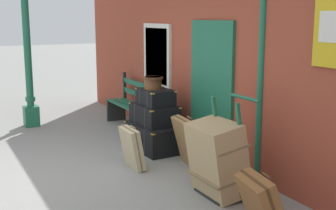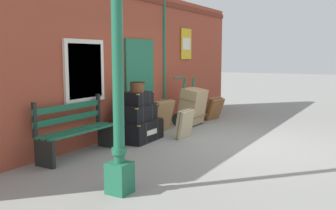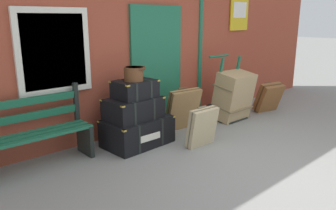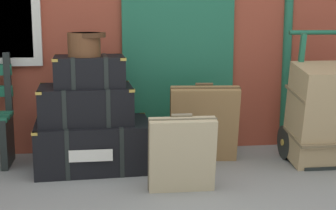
{
  "view_description": "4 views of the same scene",
  "coord_description": "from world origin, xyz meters",
  "px_view_note": "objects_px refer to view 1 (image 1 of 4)",
  "views": [
    {
      "loc": [
        5.82,
        -1.23,
        2.15
      ],
      "look_at": [
        -0.21,
        1.91,
        0.82
      ],
      "focal_mm": 48.33,
      "sensor_mm": 36.0,
      "label": 1
    },
    {
      "loc": [
        -6.96,
        -2.42,
        1.74
      ],
      "look_at": [
        0.31,
        1.75,
        0.63
      ],
      "focal_mm": 40.49,
      "sensor_mm": 36.0,
      "label": 2
    },
    {
      "loc": [
        -3.53,
        -1.98,
        1.89
      ],
      "look_at": [
        -0.26,
        1.63,
        0.61
      ],
      "focal_mm": 35.56,
      "sensor_mm": 36.0,
      "label": 3
    },
    {
      "loc": [
        -0.57,
        -2.56,
        1.4
      ],
      "look_at": [
        0.03,
        1.93,
        0.55
      ],
      "focal_mm": 54.8,
      "sensor_mm": 36.0,
      "label": 4
    }
  ],
  "objects_px": {
    "platform_bench": "(133,106)",
    "porters_trolley": "(229,172)",
    "round_hatbox": "(153,82)",
    "steamer_trunk_top": "(156,97)",
    "large_brown_trunk": "(218,159)",
    "suitcase_slate": "(262,204)",
    "suitcase_tan": "(188,143)",
    "steamer_trunk_base": "(155,137)",
    "steamer_trunk_middle": "(155,114)",
    "suitcase_beige": "(132,148)",
    "lamp_post": "(29,73)"
  },
  "relations": [
    {
      "from": "platform_bench",
      "to": "suitcase_beige",
      "type": "height_order",
      "value": "platform_bench"
    },
    {
      "from": "platform_bench",
      "to": "round_hatbox",
      "type": "relative_size",
      "value": 4.93
    },
    {
      "from": "suitcase_tan",
      "to": "suitcase_beige",
      "type": "distance_m",
      "value": 0.81
    },
    {
      "from": "lamp_post",
      "to": "steamer_trunk_base",
      "type": "xyz_separation_m",
      "value": [
        2.61,
        1.49,
        -0.86
      ]
    },
    {
      "from": "suitcase_slate",
      "to": "lamp_post",
      "type": "bearing_deg",
      "value": -168.67
    },
    {
      "from": "lamp_post",
      "to": "steamer_trunk_middle",
      "type": "relative_size",
      "value": 3.4
    },
    {
      "from": "porters_trolley",
      "to": "suitcase_tan",
      "type": "relative_size",
      "value": 1.62
    },
    {
      "from": "steamer_trunk_top",
      "to": "suitcase_tan",
      "type": "relative_size",
      "value": 0.84
    },
    {
      "from": "platform_bench",
      "to": "steamer_trunk_middle",
      "type": "height_order",
      "value": "platform_bench"
    },
    {
      "from": "steamer_trunk_top",
      "to": "suitcase_tan",
      "type": "xyz_separation_m",
      "value": [
        1.03,
        0.02,
        -0.51
      ]
    },
    {
      "from": "platform_bench",
      "to": "round_hatbox",
      "type": "xyz_separation_m",
      "value": [
        1.49,
        -0.27,
        0.67
      ]
    },
    {
      "from": "steamer_trunk_top",
      "to": "porters_trolley",
      "type": "xyz_separation_m",
      "value": [
        2.13,
        -0.04,
        -0.6
      ]
    },
    {
      "from": "porters_trolley",
      "to": "suitcase_slate",
      "type": "xyz_separation_m",
      "value": [
        1.01,
        -0.32,
        0.03
      ]
    },
    {
      "from": "platform_bench",
      "to": "large_brown_trunk",
      "type": "height_order",
      "value": "platform_bench"
    },
    {
      "from": "steamer_trunk_base",
      "to": "round_hatbox",
      "type": "height_order",
      "value": "round_hatbox"
    },
    {
      "from": "steamer_trunk_top",
      "to": "suitcase_slate",
      "type": "xyz_separation_m",
      "value": [
        3.14,
        -0.35,
        -0.56
      ]
    },
    {
      "from": "lamp_post",
      "to": "suitcase_tan",
      "type": "xyz_separation_m",
      "value": [
        3.62,
        1.52,
        -0.7
      ]
    },
    {
      "from": "large_brown_trunk",
      "to": "suitcase_slate",
      "type": "distance_m",
      "value": 1.04
    },
    {
      "from": "steamer_trunk_middle",
      "to": "steamer_trunk_top",
      "type": "bearing_deg",
      "value": 4.23
    },
    {
      "from": "steamer_trunk_top",
      "to": "porters_trolley",
      "type": "height_order",
      "value": "porters_trolley"
    },
    {
      "from": "steamer_trunk_top",
      "to": "suitcase_slate",
      "type": "bearing_deg",
      "value": -6.41
    },
    {
      "from": "suitcase_slate",
      "to": "suitcase_tan",
      "type": "distance_m",
      "value": 2.15
    },
    {
      "from": "steamer_trunk_middle",
      "to": "porters_trolley",
      "type": "distance_m",
      "value": 2.19
    },
    {
      "from": "platform_bench",
      "to": "suitcase_tan",
      "type": "bearing_deg",
      "value": -4.99
    },
    {
      "from": "platform_bench",
      "to": "suitcase_slate",
      "type": "relative_size",
      "value": 2.61
    },
    {
      "from": "steamer_trunk_middle",
      "to": "suitcase_beige",
      "type": "xyz_separation_m",
      "value": [
        0.74,
        -0.72,
        -0.28
      ]
    },
    {
      "from": "lamp_post",
      "to": "round_hatbox",
      "type": "height_order",
      "value": "lamp_post"
    },
    {
      "from": "round_hatbox",
      "to": "platform_bench",
      "type": "bearing_deg",
      "value": 169.75
    },
    {
      "from": "large_brown_trunk",
      "to": "round_hatbox",
      "type": "bearing_deg",
      "value": 175.24
    },
    {
      "from": "steamer_trunk_top",
      "to": "suitcase_beige",
      "type": "relative_size",
      "value": 1.01
    },
    {
      "from": "steamer_trunk_base",
      "to": "steamer_trunk_top",
      "type": "bearing_deg",
      "value": 132.69
    },
    {
      "from": "large_brown_trunk",
      "to": "suitcase_slate",
      "type": "bearing_deg",
      "value": -8.09
    },
    {
      "from": "large_brown_trunk",
      "to": "lamp_post",
      "type": "bearing_deg",
      "value": -164.68
    },
    {
      "from": "platform_bench",
      "to": "steamer_trunk_base",
      "type": "height_order",
      "value": "platform_bench"
    },
    {
      "from": "steamer_trunk_base",
      "to": "suitcase_slate",
      "type": "bearing_deg",
      "value": -6.12
    },
    {
      "from": "round_hatbox",
      "to": "porters_trolley",
      "type": "xyz_separation_m",
      "value": [
        2.16,
        -0.01,
        -0.84
      ]
    },
    {
      "from": "platform_bench",
      "to": "steamer_trunk_middle",
      "type": "xyz_separation_m",
      "value": [
        1.48,
        -0.24,
        0.14
      ]
    },
    {
      "from": "platform_bench",
      "to": "porters_trolley",
      "type": "bearing_deg",
      "value": -4.34
    },
    {
      "from": "lamp_post",
      "to": "steamer_trunk_base",
      "type": "bearing_deg",
      "value": 29.66
    },
    {
      "from": "steamer_trunk_base",
      "to": "steamer_trunk_middle",
      "type": "distance_m",
      "value": 0.37
    },
    {
      "from": "platform_bench",
      "to": "round_hatbox",
      "type": "height_order",
      "value": "round_hatbox"
    },
    {
      "from": "lamp_post",
      "to": "porters_trolley",
      "type": "bearing_deg",
      "value": 17.25
    },
    {
      "from": "steamer_trunk_base",
      "to": "round_hatbox",
      "type": "relative_size",
      "value": 3.21
    },
    {
      "from": "platform_bench",
      "to": "large_brown_trunk",
      "type": "bearing_deg",
      "value": -7.02
    },
    {
      "from": "porters_trolley",
      "to": "suitcase_slate",
      "type": "height_order",
      "value": "porters_trolley"
    },
    {
      "from": "steamer_trunk_top",
      "to": "suitcase_slate",
      "type": "height_order",
      "value": "steamer_trunk_top"
    },
    {
      "from": "round_hatbox",
      "to": "porters_trolley",
      "type": "height_order",
      "value": "same"
    },
    {
      "from": "steamer_trunk_top",
      "to": "large_brown_trunk",
      "type": "bearing_deg",
      "value": -5.61
    },
    {
      "from": "porters_trolley",
      "to": "suitcase_slate",
      "type": "bearing_deg",
      "value": -17.35
    },
    {
      "from": "suitcase_beige",
      "to": "steamer_trunk_base",
      "type": "bearing_deg",
      "value": 134.19
    }
  ]
}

